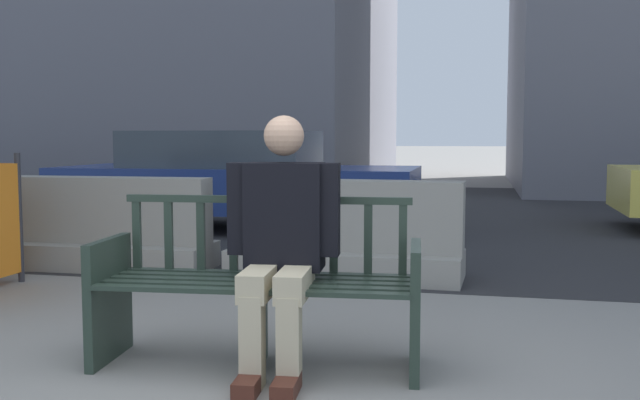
% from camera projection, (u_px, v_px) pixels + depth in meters
% --- Properties ---
extents(street_asphalt, '(120.00, 12.00, 0.01)m').
position_uv_depth(street_asphalt, '(410.00, 212.00, 11.50)').
color(street_asphalt, '#28282B').
rests_on(street_asphalt, ground).
extents(street_bench, '(1.73, 0.67, 0.88)m').
position_uv_depth(street_bench, '(258.00, 291.00, 3.75)').
color(street_bench, '#28382D').
rests_on(street_bench, ground).
extents(seated_person, '(0.59, 0.75, 1.31)m').
position_uv_depth(seated_person, '(281.00, 237.00, 3.65)').
color(seated_person, black).
rests_on(seated_person, ground).
extents(jersey_barrier_centre, '(2.03, 0.76, 0.84)m').
position_uv_depth(jersey_barrier_centre, '(345.00, 238.00, 6.11)').
color(jersey_barrier_centre, gray).
rests_on(jersey_barrier_centre, ground).
extents(jersey_barrier_left, '(2.01, 0.72, 0.84)m').
position_uv_depth(jersey_barrier_left, '(105.00, 231.00, 6.56)').
color(jersey_barrier_left, gray).
rests_on(jersey_barrier_left, ground).
extents(car_sedan_mid, '(4.66, 1.89, 1.29)m').
position_uv_depth(car_sedan_mid, '(234.00, 179.00, 9.32)').
color(car_sedan_mid, navy).
rests_on(car_sedan_mid, ground).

